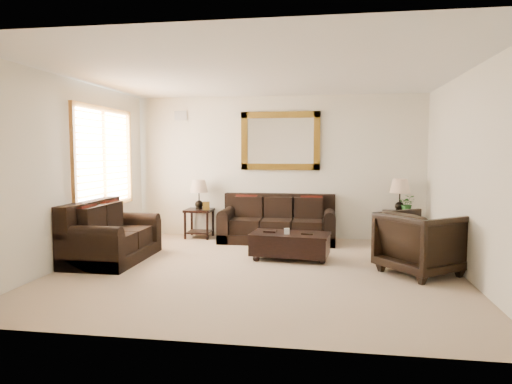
% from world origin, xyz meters
% --- Properties ---
extents(room, '(5.51, 5.01, 2.71)m').
position_xyz_m(room, '(0.00, 0.00, 1.35)').
color(room, tan).
rests_on(room, ground).
extents(window, '(0.07, 1.96, 1.66)m').
position_xyz_m(window, '(-2.70, 0.90, 1.55)').
color(window, white).
rests_on(window, room).
extents(mirror, '(1.50, 0.06, 1.10)m').
position_xyz_m(mirror, '(0.06, 2.47, 1.85)').
color(mirror, '#503310').
rests_on(mirror, room).
extents(air_vent, '(0.25, 0.02, 0.18)m').
position_xyz_m(air_vent, '(-1.90, 2.48, 2.35)').
color(air_vent, '#999999').
rests_on(air_vent, room).
extents(sofa, '(2.09, 0.90, 0.85)m').
position_xyz_m(sofa, '(0.06, 2.09, 0.31)').
color(sofa, black).
rests_on(sofa, room).
extents(loveseat, '(0.95, 1.59, 0.90)m').
position_xyz_m(loveseat, '(-2.32, 0.22, 0.33)').
color(loveseat, black).
rests_on(loveseat, room).
extents(end_table_left, '(0.51, 0.51, 1.11)m').
position_xyz_m(end_table_left, '(-1.47, 2.21, 0.72)').
color(end_table_left, black).
rests_on(end_table_left, room).
extents(end_table_right, '(0.53, 0.53, 1.16)m').
position_xyz_m(end_table_right, '(2.23, 2.20, 0.76)').
color(end_table_right, black).
rests_on(end_table_right, room).
extents(coffee_table, '(1.25, 0.76, 0.50)m').
position_xyz_m(coffee_table, '(0.40, 0.70, 0.25)').
color(coffee_table, black).
rests_on(coffee_table, room).
extents(armchair, '(1.23, 1.24, 0.93)m').
position_xyz_m(armchair, '(2.20, 0.10, 0.47)').
color(armchair, black).
rests_on(armchair, floor).
extents(potted_plant, '(0.34, 0.37, 0.24)m').
position_xyz_m(potted_plant, '(2.35, 2.10, 0.70)').
color(potted_plant, '#1F531C').
rests_on(potted_plant, end_table_right).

